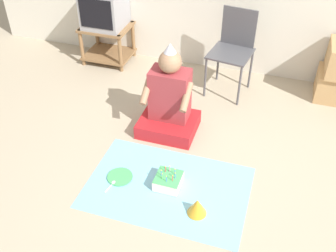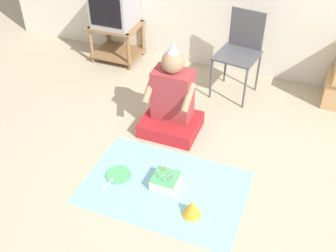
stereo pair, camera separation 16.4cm
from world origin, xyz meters
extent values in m
plane|color=tan|center=(0.00, 0.00, 0.00)|extent=(16.00, 16.00, 0.00)
cube|color=olive|center=(-1.59, 2.00, 0.44)|extent=(0.57, 0.47, 0.03)
cube|color=olive|center=(-1.59, 2.00, 0.08)|extent=(0.57, 0.47, 0.02)
cylinder|color=olive|center=(-1.85, 1.79, 0.23)|extent=(0.04, 0.04, 0.46)
cylinder|color=olive|center=(-1.34, 1.79, 0.23)|extent=(0.04, 0.04, 0.46)
cylinder|color=olive|center=(-1.85, 2.20, 0.23)|extent=(0.04, 0.04, 0.46)
cylinder|color=olive|center=(-1.34, 2.20, 0.23)|extent=(0.04, 0.04, 0.46)
cube|color=#99999E|center=(-1.59, 2.00, 0.68)|extent=(0.45, 0.45, 0.43)
cube|color=black|center=(-1.59, 1.77, 0.69)|extent=(0.39, 0.01, 0.33)
cube|color=#4C4C51|center=(-0.05, 1.73, 0.47)|extent=(0.48, 0.49, 0.02)
cube|color=#4C4C51|center=(-0.01, 1.93, 0.68)|extent=(0.37, 0.08, 0.42)
cylinder|color=#4C4C51|center=(-0.26, 1.57, 0.24)|extent=(0.02, 0.02, 0.47)
cylinder|color=#4C4C51|center=(0.11, 1.51, 0.24)|extent=(0.02, 0.02, 0.47)
cylinder|color=#4C4C51|center=(-0.20, 1.95, 0.24)|extent=(0.02, 0.02, 0.47)
cylinder|color=#4C4C51|center=(0.17, 1.89, 0.24)|extent=(0.02, 0.02, 0.47)
cube|color=red|center=(-0.45, 0.87, 0.07)|extent=(0.54, 0.46, 0.14)
cube|color=#993338|center=(-0.45, 0.92, 0.39)|extent=(0.36, 0.23, 0.50)
sphere|color=#9E7556|center=(-0.45, 0.92, 0.73)|extent=(0.21, 0.21, 0.21)
cone|color=silver|center=(-0.45, 0.92, 0.87)|extent=(0.12, 0.12, 0.09)
cylinder|color=#9E7556|center=(-0.64, 0.81, 0.47)|extent=(0.06, 0.26, 0.21)
cylinder|color=#9E7556|center=(-0.27, 0.81, 0.47)|extent=(0.06, 0.26, 0.21)
cube|color=#7FC6E0|center=(-0.23, 0.15, 0.00)|extent=(1.33, 0.88, 0.01)
cube|color=#F4E0C6|center=(-0.23, 0.17, 0.05)|extent=(0.21, 0.21, 0.09)
cube|color=#4CB266|center=(-0.23, 0.17, 0.10)|extent=(0.21, 0.21, 0.01)
cylinder|color=#4C7FE5|center=(-0.17, 0.17, 0.13)|extent=(0.01, 0.01, 0.06)
sphere|color=#FFCC4C|center=(-0.17, 0.17, 0.17)|extent=(0.01, 0.01, 0.01)
cylinder|color=#4C7FE5|center=(-0.19, 0.21, 0.13)|extent=(0.01, 0.01, 0.06)
sphere|color=#FFCC4C|center=(-0.19, 0.21, 0.17)|extent=(0.01, 0.01, 0.01)
cylinder|color=#E58CCC|center=(-0.24, 0.23, 0.13)|extent=(0.01, 0.01, 0.06)
sphere|color=#FFCC4C|center=(-0.24, 0.23, 0.17)|extent=(0.01, 0.01, 0.01)
cylinder|color=#EA4C4C|center=(-0.27, 0.21, 0.13)|extent=(0.01, 0.01, 0.06)
sphere|color=#FFCC4C|center=(-0.27, 0.21, 0.17)|extent=(0.01, 0.01, 0.01)
cylinder|color=#4C7FE5|center=(-0.29, 0.16, 0.13)|extent=(0.01, 0.01, 0.06)
sphere|color=#FFCC4C|center=(-0.29, 0.16, 0.17)|extent=(0.01, 0.01, 0.01)
cylinder|color=#66C666|center=(-0.27, 0.13, 0.13)|extent=(0.01, 0.01, 0.06)
sphere|color=#FFCC4C|center=(-0.27, 0.13, 0.17)|extent=(0.01, 0.01, 0.01)
cylinder|color=#4C7FE5|center=(-0.23, 0.11, 0.13)|extent=(0.01, 0.01, 0.06)
sphere|color=#FFCC4C|center=(-0.23, 0.11, 0.17)|extent=(0.01, 0.01, 0.01)
cylinder|color=#EA4C4C|center=(-0.18, 0.13, 0.13)|extent=(0.01, 0.01, 0.06)
sphere|color=#FFCC4C|center=(-0.18, 0.13, 0.17)|extent=(0.01, 0.01, 0.01)
cone|color=gold|center=(0.07, -0.04, 0.08)|extent=(0.15, 0.15, 0.14)
cylinder|color=#4CB266|center=(-0.65, 0.13, 0.01)|extent=(0.22, 0.22, 0.01)
ellipsoid|color=white|center=(-0.67, 0.05, 0.01)|extent=(0.04, 0.05, 0.01)
cube|color=white|center=(-0.69, -0.02, 0.01)|extent=(0.03, 0.10, 0.01)
camera|label=1|loc=(0.46, -1.99, 2.42)|focal=42.00mm
camera|label=2|loc=(0.61, -1.94, 2.42)|focal=42.00mm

